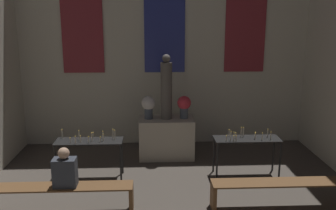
{
  "coord_description": "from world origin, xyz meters",
  "views": [
    {
      "loc": [
        -0.33,
        1.65,
        3.07
      ],
      "look_at": [
        0.0,
        8.77,
        1.38
      ],
      "focal_mm": 40.0,
      "sensor_mm": 36.0,
      "label": 1
    }
  ],
  "objects": [
    {
      "name": "pew_back_right",
      "position": [
        1.78,
        7.16,
        0.34
      ],
      "size": [
        2.29,
        0.36,
        0.46
      ],
      "color": "brown",
      "rests_on": "ground_plane"
    },
    {
      "name": "candle_rack_left",
      "position": [
        -1.52,
        8.47,
        0.67
      ],
      "size": [
        1.28,
        0.46,
        0.96
      ],
      "color": "black",
      "rests_on": "ground_plane"
    },
    {
      "name": "candle_rack_right",
      "position": [
        1.52,
        8.47,
        0.67
      ],
      "size": [
        1.28,
        0.46,
        0.96
      ],
      "color": "black",
      "rests_on": "ground_plane"
    },
    {
      "name": "statue",
      "position": [
        0.0,
        9.57,
        1.54
      ],
      "size": [
        0.25,
        0.25,
        1.41
      ],
      "color": "#5B5651",
      "rests_on": "altar"
    },
    {
      "name": "flower_vase_right",
      "position": [
        0.39,
        9.57,
        1.18
      ],
      "size": [
        0.3,
        0.3,
        0.5
      ],
      "color": "#4C5666",
      "rests_on": "altar"
    },
    {
      "name": "flower_vase_left",
      "position": [
        -0.39,
        9.57,
        1.18
      ],
      "size": [
        0.3,
        0.3,
        0.5
      ],
      "color": "#4C5666",
      "rests_on": "altar"
    },
    {
      "name": "altar",
      "position": [
        0.0,
        9.57,
        0.44
      ],
      "size": [
        1.2,
        0.72,
        0.88
      ],
      "color": "#BCB29E",
      "rests_on": "ground_plane"
    },
    {
      "name": "pew_back_left",
      "position": [
        -1.78,
        7.16,
        0.34
      ],
      "size": [
        2.29,
        0.36,
        0.46
      ],
      "color": "brown",
      "rests_on": "ground_plane"
    },
    {
      "name": "wall_back",
      "position": [
        0.0,
        10.58,
        2.8
      ],
      "size": [
        7.03,
        0.16,
        5.54
      ],
      "color": "beige",
      "rests_on": "ground_plane"
    },
    {
      "name": "person_seated",
      "position": [
        -1.69,
        7.16,
        0.73
      ],
      "size": [
        0.36,
        0.24,
        0.64
      ],
      "color": "#383D47",
      "rests_on": "pew_back_left"
    }
  ]
}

